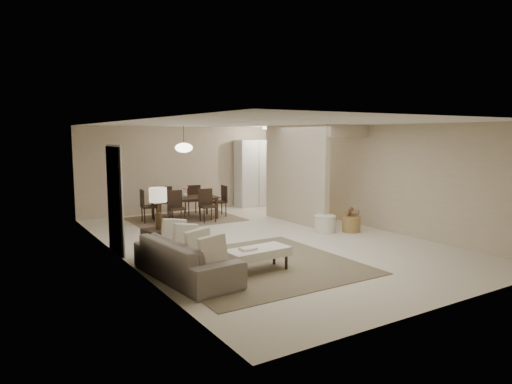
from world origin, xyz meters
TOP-DOWN VIEW (x-y plane):
  - floor at (0.00, 0.00)m, footprint 9.00×9.00m
  - ceiling at (0.00, 0.00)m, footprint 9.00×9.00m
  - back_wall at (0.00, 4.50)m, footprint 6.00×0.00m
  - left_wall at (-3.00, 0.00)m, footprint 0.00×9.00m
  - right_wall at (3.00, 0.00)m, footprint 0.00×9.00m
  - partition at (1.80, 1.25)m, footprint 0.15×2.50m
  - doorway at (-2.97, 0.60)m, footprint 0.04×0.90m
  - pantry_cabinet at (2.35, 4.15)m, footprint 1.20×0.55m
  - flush_light at (2.30, 3.20)m, footprint 0.44×0.44m
  - living_rug at (-1.10, -1.57)m, footprint 3.20×3.20m
  - sofa at (-2.45, -1.57)m, footprint 2.23×1.04m
  - ottoman_bench at (-1.30, -1.87)m, footprint 1.12×0.57m
  - side_table at (-2.40, -0.22)m, footprint 0.57×0.57m
  - table_lamp at (-2.40, -0.22)m, footprint 0.32×0.32m
  - round_pouf at (1.66, -0.10)m, footprint 0.50×0.50m
  - wicker_basket at (2.22, -0.38)m, footprint 0.48×0.48m
  - dining_rug at (-0.46, 3.14)m, footprint 2.80×2.10m
  - dining_table at (-0.46, 3.14)m, footprint 1.80×1.12m
  - dining_chairs at (-0.46, 3.14)m, footprint 2.34×1.78m
  - vase at (-0.46, 3.14)m, footprint 0.13×0.13m
  - yellow_mat at (2.45, 1.20)m, footprint 1.08×0.76m
  - pendant_light at (-0.46, 3.14)m, footprint 0.46×0.46m

SIDE VIEW (x-z plane):
  - floor at x=0.00m, z-range 0.00..0.00m
  - living_rug at x=-1.10m, z-range 0.00..0.01m
  - dining_rug at x=-0.46m, z-range 0.00..0.01m
  - yellow_mat at x=2.45m, z-range 0.00..0.01m
  - wicker_basket at x=2.22m, z-range 0.00..0.36m
  - round_pouf at x=1.66m, z-range 0.00..0.39m
  - side_table at x=-2.40m, z-range 0.00..0.55m
  - dining_table at x=-0.46m, z-range 0.00..0.60m
  - ottoman_bench at x=-1.30m, z-range 0.12..0.51m
  - sofa at x=-2.45m, z-range 0.00..0.63m
  - dining_chairs at x=-0.46m, z-range 0.00..0.86m
  - vase at x=-0.46m, z-range 0.60..0.74m
  - doorway at x=-2.97m, z-range 0.00..2.04m
  - pantry_cabinet at x=2.35m, z-range 0.00..2.10m
  - table_lamp at x=-2.40m, z-range 0.73..1.49m
  - back_wall at x=0.00m, z-range -1.75..4.25m
  - left_wall at x=-3.00m, z-range -3.25..5.75m
  - right_wall at x=3.00m, z-range -3.25..5.75m
  - partition at x=1.80m, z-range 0.00..2.50m
  - pendant_light at x=-0.46m, z-range 1.57..2.27m
  - flush_light at x=2.30m, z-range 2.44..2.48m
  - ceiling at x=0.00m, z-range 2.50..2.50m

